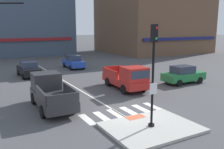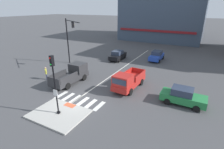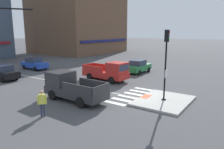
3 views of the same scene
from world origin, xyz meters
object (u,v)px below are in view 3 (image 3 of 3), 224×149
car_black_westbound_distant (2,72)px  pedestrian_at_curb_left (42,101)px  car_blue_eastbound_distant (34,64)px  pickup_truck_red_eastbound_mid (109,72)px  signal_pole (166,59)px  pickup_truck_charcoal_westbound_near (71,87)px  car_green_cross_right (138,66)px

car_black_westbound_distant → pedestrian_at_curb_left: bearing=-108.7°
car_blue_eastbound_distant → pedestrian_at_curb_left: bearing=-124.2°
car_black_westbound_distant → pickup_truck_red_eastbound_mid: bearing=-58.2°
signal_pole → pickup_truck_charcoal_westbound_near: (-3.53, 6.09, -2.25)m
car_green_cross_right → pedestrian_at_curb_left: 16.19m
car_green_cross_right → pickup_truck_red_eastbound_mid: size_ratio=0.79×
car_green_cross_right → pickup_truck_red_eastbound_mid: (-5.89, 0.46, 0.17)m
car_blue_eastbound_distant → car_green_cross_right: bearing=-65.6°
signal_pole → car_blue_eastbound_distant: size_ratio=1.24×
car_blue_eastbound_distant → pedestrian_at_curb_left: pedestrian_at_curb_left is taller
pickup_truck_red_eastbound_mid → pickup_truck_charcoal_westbound_near: (-6.78, -1.29, 0.00)m
pickup_truck_charcoal_westbound_near → car_black_westbound_distant: bearing=86.5°
car_black_westbound_distant → pedestrian_at_curb_left: pedestrian_at_curb_left is taller
pickup_truck_red_eastbound_mid → signal_pole: bearing=-113.8°
car_blue_eastbound_distant → pickup_truck_red_eastbound_mid: bearing=-89.8°
car_blue_eastbound_distant → pickup_truck_red_eastbound_mid: 12.66m
signal_pole → pickup_truck_red_eastbound_mid: size_ratio=0.99×
car_black_westbound_distant → car_green_cross_right: same height
pickup_truck_red_eastbound_mid → pickup_truck_charcoal_westbound_near: 6.90m
car_black_westbound_distant → car_green_cross_right: (11.99, -10.27, 0.00)m
pickup_truck_red_eastbound_mid → pedestrian_at_curb_left: pickup_truck_red_eastbound_mid is taller
signal_pole → car_blue_eastbound_distant: 20.44m
car_green_cross_right → signal_pole: bearing=-142.9°
pickup_truck_charcoal_westbound_near → signal_pole: bearing=-59.9°
pickup_truck_charcoal_westbound_near → pedestrian_at_curb_left: (-3.42, -1.00, 0.00)m
pickup_truck_red_eastbound_mid → car_blue_eastbound_distant: bearing=90.2°
car_black_westbound_distant → pedestrian_at_curb_left: 12.78m
car_green_cross_right → pickup_truck_red_eastbound_mid: 5.91m
car_green_cross_right → car_blue_eastbound_distant: 14.40m
pickup_truck_red_eastbound_mid → car_green_cross_right: bearing=-4.4°
car_green_cross_right → pickup_truck_charcoal_westbound_near: 12.70m
signal_pole → car_green_cross_right: bearing=37.1°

